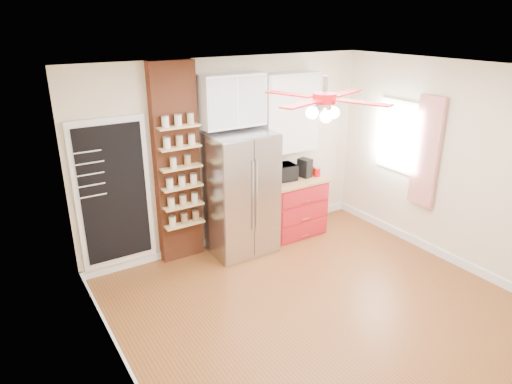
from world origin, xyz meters
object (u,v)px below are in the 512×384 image
fridge (240,194)px  ceiling_fan (325,99)px  pantry_jar_oats (173,163)px  canister_left (317,172)px  toaster_oven (281,173)px  coffee_maker (305,168)px  red_cabinet (293,206)px

fridge → ceiling_fan: ceiling_fan is taller
fridge → pantry_jar_oats: (-0.91, 0.13, 0.57)m
canister_left → toaster_oven: bearing=165.8°
ceiling_fan → canister_left: size_ratio=10.83×
coffee_maker → pantry_jar_oats: (-2.08, 0.08, 0.40)m
ceiling_fan → canister_left: (1.29, 1.59, -1.46)m
red_cabinet → ceiling_fan: bearing=-118.7°
fridge → canister_left: fridge is taller
toaster_oven → canister_left: bearing=-9.8°
toaster_oven → coffee_maker: 0.41m
coffee_maker → canister_left: 0.21m
canister_left → pantry_jar_oats: 2.31m
ceiling_fan → coffee_maker: size_ratio=4.94×
red_cabinet → canister_left: 0.64m
red_cabinet → ceiling_fan: 2.75m
red_cabinet → coffee_maker: (0.20, -0.01, 0.59)m
ceiling_fan → canister_left: ceiling_fan is taller
red_cabinet → ceiling_fan: ceiling_fan is taller
ceiling_fan → canister_left: bearing=50.9°
fridge → canister_left: 1.34m
coffee_maker → canister_left: size_ratio=2.19×
fridge → toaster_oven: 0.79m
pantry_jar_oats → fridge: bearing=-8.0°
fridge → pantry_jar_oats: bearing=172.0°
ceiling_fan → coffee_maker: (1.12, 1.67, -1.38)m
ceiling_fan → canister_left: 2.51m
ceiling_fan → toaster_oven: bearing=67.6°
red_cabinet → canister_left: canister_left is taller
ceiling_fan → coffee_maker: bearing=56.3°
toaster_oven → coffee_maker: coffee_maker is taller
ceiling_fan → coffee_maker: 2.44m
ceiling_fan → toaster_oven: (0.71, 1.73, -1.40)m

